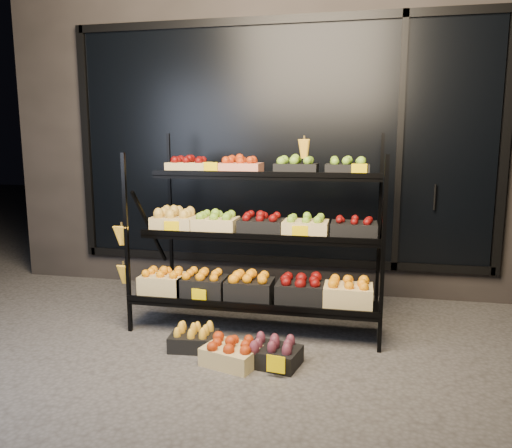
# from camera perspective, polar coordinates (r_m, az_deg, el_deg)

# --- Properties ---
(ground) EXTENTS (24.00, 24.00, 0.00)m
(ground) POSITION_cam_1_polar(r_m,az_deg,el_deg) (3.97, -1.49, -14.19)
(ground) COLOR #514F4C
(ground) RESTS_ON ground
(building) EXTENTS (6.00, 2.08, 3.50)m
(building) POSITION_cam_1_polar(r_m,az_deg,el_deg) (6.18, 4.14, 10.98)
(building) COLOR #2D2826
(building) RESTS_ON ground
(display_rack) EXTENTS (2.18, 1.02, 1.72)m
(display_rack) POSITION_cam_1_polar(r_m,az_deg,el_deg) (4.30, 0.15, -1.30)
(display_rack) COLOR black
(display_rack) RESTS_ON ground
(tag_floor_b) EXTENTS (0.13, 0.01, 0.12)m
(tag_floor_b) POSITION_cam_1_polar(r_m,az_deg,el_deg) (3.53, 2.27, -16.31)
(tag_floor_b) COLOR #E8C000
(tag_floor_b) RESTS_ON ground
(floor_crate_midleft) EXTENTS (0.38, 0.29, 0.19)m
(floor_crate_midleft) POSITION_cam_1_polar(r_m,az_deg,el_deg) (3.98, -7.12, -12.80)
(floor_crate_midleft) COLOR black
(floor_crate_midleft) RESTS_ON ground
(floor_crate_midright) EXTENTS (0.45, 0.38, 0.20)m
(floor_crate_midright) POSITION_cam_1_polar(r_m,az_deg,el_deg) (3.71, -2.86, -14.41)
(floor_crate_midright) COLOR #DBC47E
(floor_crate_midright) RESTS_ON ground
(floor_crate_right) EXTENTS (0.43, 0.35, 0.19)m
(floor_crate_right) POSITION_cam_1_polar(r_m,az_deg,el_deg) (3.70, 1.95, -14.47)
(floor_crate_right) COLOR black
(floor_crate_right) RESTS_ON ground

